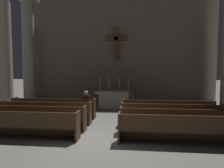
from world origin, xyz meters
TOP-DOWN VIEW (x-y plane):
  - ground_plane at (0.00, 0.00)m, footprint 80.00×80.00m
  - pew_left_row_1 at (-2.67, -0.04)m, footprint 4.04×0.50m
  - pew_left_row_2 at (-2.67, 0.92)m, footprint 4.04×0.50m
  - pew_left_row_3 at (-2.67, 1.88)m, footprint 4.04×0.50m
  - pew_left_row_4 at (-2.67, 2.84)m, footprint 4.04×0.50m
  - pew_right_row_1 at (2.67, -0.04)m, footprint 4.04×0.50m
  - pew_right_row_2 at (2.67, 0.92)m, footprint 4.04×0.50m
  - pew_right_row_3 at (2.67, 1.88)m, footprint 4.04×0.50m
  - pew_right_row_4 at (2.67, 2.84)m, footprint 4.04×0.50m
  - column_left_second at (-5.71, 3.72)m, footprint 1.16×1.16m
  - column_left_third at (-5.71, 6.20)m, footprint 1.16×1.16m
  - column_right_third at (5.71, 6.20)m, footprint 1.16×1.16m
  - altar at (0.00, 5.53)m, footprint 2.20×0.90m
  - candlestick_outer_left at (-0.85, 5.53)m, footprint 0.16×0.16m
  - candlestick_inner_left at (-0.30, 5.53)m, footprint 0.16×0.16m
  - candlestick_inner_right at (0.30, 5.53)m, footprint 0.16×0.16m
  - candlestick_outer_right at (0.85, 5.53)m, footprint 0.16×0.16m
  - apse_with_cross at (0.00, 7.44)m, footprint 12.65×0.51m
  - lectern at (1.11, 4.33)m, footprint 0.44×0.36m
  - lone_worshipper at (-1.07, 2.88)m, footprint 0.32×0.43m

SIDE VIEW (x-z plane):
  - ground_plane at x=0.00m, z-range 0.00..0.00m
  - pew_left_row_1 at x=-2.67m, z-range 0.00..0.95m
  - pew_left_row_2 at x=-2.67m, z-range 0.00..0.95m
  - pew_left_row_3 at x=-2.67m, z-range 0.00..0.95m
  - pew_left_row_4 at x=-2.67m, z-range 0.00..0.95m
  - pew_right_row_1 at x=2.67m, z-range 0.00..0.95m
  - pew_right_row_2 at x=2.67m, z-range 0.00..0.95m
  - pew_right_row_3 at x=2.67m, z-range 0.00..0.95m
  - pew_right_row_4 at x=2.67m, z-range 0.00..0.95m
  - altar at x=0.00m, z-range 0.03..1.04m
  - lectern at x=1.11m, z-range -0.03..1.13m
  - lone_worshipper at x=-1.07m, z-range 0.03..1.35m
  - candlestick_outer_left at x=-0.85m, z-range 0.88..1.66m
  - candlestick_inner_left at x=-0.30m, z-range 0.88..1.66m
  - candlestick_inner_right at x=0.30m, z-range 0.88..1.66m
  - candlestick_outer_right at x=0.85m, z-range 0.88..1.66m
  - column_left_second at x=-5.71m, z-range -0.09..6.86m
  - column_left_third at x=-5.71m, z-range -0.09..6.86m
  - column_right_third at x=5.71m, z-range -0.09..6.86m
  - apse_with_cross at x=0.00m, z-range 0.00..7.41m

